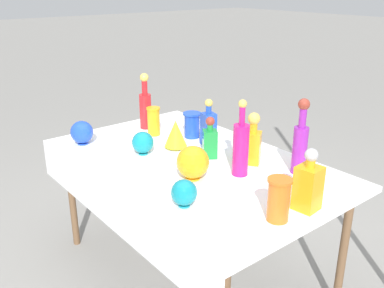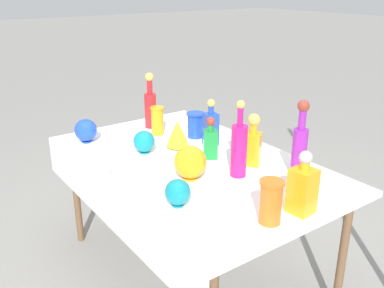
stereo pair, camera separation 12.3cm
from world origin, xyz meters
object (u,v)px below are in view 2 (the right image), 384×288
at_px(round_bowl_0, 144,142).
at_px(round_bowl_1, 190,162).
at_px(slender_vase_2, 271,201).
at_px(square_decanter_3, 253,143).
at_px(square_decanter_1, 211,126).
at_px(slender_vase_1, 157,120).
at_px(round_bowl_3, 178,192).
at_px(square_decanter_2, 210,141).
at_px(square_decanter_0, 303,187).
at_px(tall_bottle_0, 150,105).
at_px(slender_vase_0, 195,124).
at_px(fluted_vase_0, 178,133).
at_px(round_bowl_2, 86,130).
at_px(tall_bottle_1, 300,145).
at_px(tall_bottle_2, 239,148).

distance_m(round_bowl_0, round_bowl_1, 0.44).
distance_m(slender_vase_2, round_bowl_1, 0.54).
bearing_deg(square_decanter_3, square_decanter_1, -179.97).
distance_m(slender_vase_1, round_bowl_3, 0.98).
distance_m(square_decanter_3, slender_vase_1, 0.75).
height_order(square_decanter_1, square_decanter_2, square_decanter_1).
xyz_separation_m(slender_vase_2, round_bowl_0, (-0.98, -0.04, -0.03)).
bearing_deg(square_decanter_0, slender_vase_2, -95.68).
bearing_deg(square_decanter_2, square_decanter_1, 141.62).
bearing_deg(square_decanter_0, round_bowl_1, -160.19).
distance_m(tall_bottle_0, round_bowl_0, 0.48).
xyz_separation_m(square_decanter_0, slender_vase_0, (-1.05, 0.19, -0.03)).
bearing_deg(square_decanter_2, round_bowl_0, -135.79).
xyz_separation_m(square_decanter_0, fluted_vase_0, (-0.96, -0.01, -0.03)).
bearing_deg(square_decanter_2, round_bowl_2, -143.84).
relative_size(tall_bottle_1, slender_vase_2, 2.11).
distance_m(tall_bottle_1, round_bowl_3, 0.70).
bearing_deg(square_decanter_3, round_bowl_0, -140.86).
relative_size(square_decanter_1, fluted_vase_0, 1.67).
height_order(tall_bottle_2, square_decanter_2, tall_bottle_2).
height_order(tall_bottle_0, tall_bottle_2, tall_bottle_2).
distance_m(tall_bottle_1, square_decanter_2, 0.51).
distance_m(tall_bottle_0, square_decanter_0, 1.39).
bearing_deg(square_decanter_2, fluted_vase_0, -164.96).
bearing_deg(slender_vase_0, square_decanter_1, -1.96).
height_order(slender_vase_1, fluted_vase_0, slender_vase_1).
relative_size(slender_vase_0, round_bowl_1, 0.93).
distance_m(square_decanter_0, square_decanter_3, 0.54).
distance_m(tall_bottle_2, slender_vase_1, 0.79).
relative_size(square_decanter_1, square_decanter_2, 1.20).
bearing_deg(round_bowl_0, square_decanter_1, 73.25).
height_order(square_decanter_1, fluted_vase_0, square_decanter_1).
bearing_deg(tall_bottle_1, slender_vase_1, -164.89).
distance_m(tall_bottle_0, round_bowl_2, 0.48).
distance_m(square_decanter_2, round_bowl_0, 0.39).
bearing_deg(slender_vase_0, round_bowl_0, -83.26).
xyz_separation_m(square_decanter_0, slender_vase_2, (-0.02, -0.17, -0.02)).
relative_size(tall_bottle_1, slender_vase_1, 2.17).
relative_size(slender_vase_2, fluted_vase_0, 1.10).
relative_size(tall_bottle_0, slender_vase_2, 1.99).
distance_m(round_bowl_1, round_bowl_2, 0.85).
distance_m(fluted_vase_0, round_bowl_2, 0.58).
height_order(tall_bottle_0, square_decanter_0, tall_bottle_0).
bearing_deg(round_bowl_3, tall_bottle_2, 101.01).
distance_m(square_decanter_2, round_bowl_1, 0.30).
xyz_separation_m(square_decanter_1, slender_vase_2, (0.86, -0.36, -0.02)).
height_order(tall_bottle_0, round_bowl_3, tall_bottle_0).
height_order(square_decanter_3, slender_vase_2, square_decanter_3).
bearing_deg(round_bowl_2, square_decanter_1, 50.78).
height_order(tall_bottle_1, square_decanter_0, tall_bottle_1).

